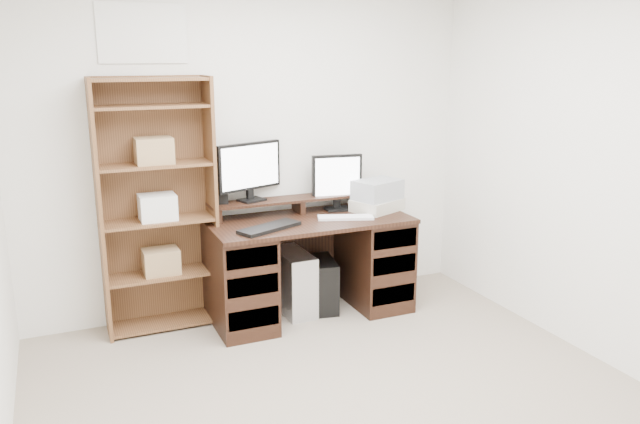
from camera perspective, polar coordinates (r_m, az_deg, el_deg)
room at (r=2.97m, az=5.60°, el=0.74°), size 3.54×4.04×2.54m
desk at (r=4.76m, az=-1.02°, el=-4.81°), size 1.50×0.70×0.75m
riser_shelf at (r=4.82m, az=-1.98°, el=1.05°), size 1.40×0.22×0.12m
monitor_wide at (r=4.68m, az=-6.47°, el=3.97°), size 0.53×0.22×0.44m
monitor_small at (r=4.88m, az=1.56°, el=2.94°), size 0.40×0.17×0.44m
speaker at (r=4.65m, az=-8.94°, el=2.05°), size 0.10×0.10×0.21m
keyboard_black at (r=4.38m, az=-4.64°, el=-1.44°), size 0.50×0.34×0.03m
keyboard_white at (r=4.65m, az=2.35°, el=-0.50°), size 0.43×0.25×0.02m
mouse at (r=4.77m, az=5.37°, el=-0.06°), size 0.11×0.09×0.04m
printer at (r=4.90m, az=5.24°, el=0.66°), size 0.45×0.40×0.09m
basket at (r=4.88m, az=5.27°, el=2.05°), size 0.42×0.36×0.15m
tower_silver at (r=4.84m, az=-2.45°, el=-6.39°), size 0.22×0.48×0.48m
tower_black at (r=4.90m, az=0.27°, el=-6.59°), size 0.24×0.43×0.40m
bookshelf at (r=4.54m, az=-14.70°, el=0.72°), size 0.80×0.30×1.80m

